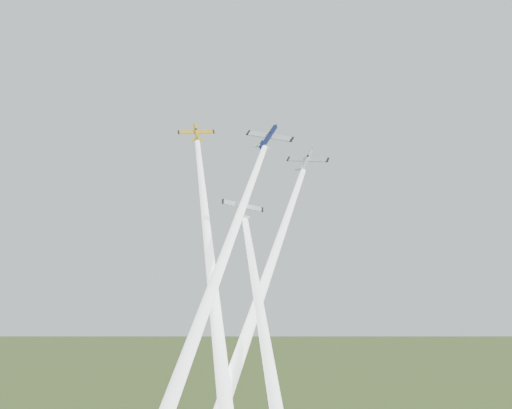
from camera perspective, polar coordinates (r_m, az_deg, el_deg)
name	(u,v)px	position (r m, az deg, el deg)	size (l,w,h in m)	color
plane_yellow	(196,133)	(125.26, -5.32, 6.38)	(7.13, 7.07, 1.12)	gold
smoke_trail_yellow	(212,279)	(94.79, -3.93, -6.64)	(2.16, 2.16, 72.21)	white
plane_navy	(268,137)	(114.38, 1.12, 6.02)	(8.73, 8.67, 1.37)	#0E163D
smoke_trail_navy	(209,298)	(86.44, -4.21, -8.27)	(2.16, 2.16, 70.47)	white
plane_silver_right	(307,160)	(117.74, 4.54, 3.93)	(7.93, 7.87, 1.24)	#B1B9C0
smoke_trail_silver_right	(256,307)	(92.44, 0.03, -9.09)	(2.16, 2.16, 64.77)	white
plane_silver_low	(243,207)	(101.35, -1.18, -0.19)	(6.78, 6.73, 1.06)	silver
smoke_trail_silver_low	(273,386)	(78.75, 1.48, -15.84)	(2.16, 2.16, 60.50)	white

